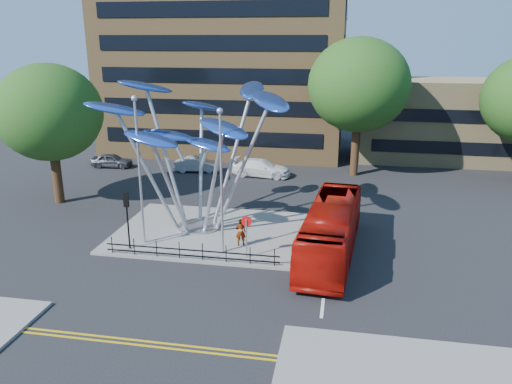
% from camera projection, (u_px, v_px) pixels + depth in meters
% --- Properties ---
extents(ground, '(120.00, 120.00, 0.00)m').
position_uv_depth(ground, '(200.00, 277.00, 26.13)').
color(ground, black).
rests_on(ground, ground).
extents(traffic_island, '(12.00, 9.00, 0.15)m').
position_uv_depth(traffic_island, '(212.00, 232.00, 31.91)').
color(traffic_island, slate).
rests_on(traffic_island, ground).
extents(double_yellow_near, '(40.00, 0.12, 0.01)m').
position_uv_depth(double_yellow_near, '(158.00, 343.00, 20.49)').
color(double_yellow_near, gold).
rests_on(double_yellow_near, ground).
extents(double_yellow_far, '(40.00, 0.12, 0.01)m').
position_uv_depth(double_yellow_far, '(155.00, 347.00, 20.21)').
color(double_yellow_far, gold).
rests_on(double_yellow_far, ground).
extents(brick_tower, '(25.00, 15.00, 30.00)m').
position_uv_depth(brick_tower, '(227.00, 7.00, 52.75)').
color(brick_tower, olive).
rests_on(brick_tower, ground).
extents(low_building_near, '(15.00, 8.00, 8.00)m').
position_uv_depth(low_building_near, '(436.00, 120.00, 50.36)').
color(low_building_near, tan).
rests_on(low_building_near, ground).
extents(tree_right, '(8.80, 8.80, 12.11)m').
position_uv_depth(tree_right, '(359.00, 85.00, 43.02)').
color(tree_right, black).
rests_on(tree_right, ground).
extents(tree_left, '(7.60, 7.60, 10.32)m').
position_uv_depth(tree_left, '(49.00, 113.00, 35.91)').
color(tree_left, black).
rests_on(tree_left, ground).
extents(leaf_sculpture, '(12.72, 9.54, 9.51)m').
position_uv_depth(leaf_sculpture, '(195.00, 124.00, 30.71)').
color(leaf_sculpture, '#9EA0A5').
rests_on(leaf_sculpture, traffic_island).
extents(street_lamp_left, '(0.36, 0.36, 8.80)m').
position_uv_depth(street_lamp_left, '(139.00, 158.00, 28.59)').
color(street_lamp_left, '#9EA0A5').
rests_on(street_lamp_left, traffic_island).
extents(street_lamp_right, '(0.36, 0.36, 8.30)m').
position_uv_depth(street_lamp_right, '(221.00, 169.00, 27.34)').
color(street_lamp_right, '#9EA0A5').
rests_on(street_lamp_right, traffic_island).
extents(traffic_light_island, '(0.28, 0.18, 3.42)m').
position_uv_depth(traffic_light_island, '(127.00, 209.00, 28.56)').
color(traffic_light_island, black).
rests_on(traffic_light_island, traffic_island).
extents(no_entry_sign_island, '(0.60, 0.10, 2.45)m').
position_uv_depth(no_entry_sign_island, '(246.00, 230.00, 27.61)').
color(no_entry_sign_island, '#9EA0A5').
rests_on(no_entry_sign_island, traffic_island).
extents(pedestrian_railing_front, '(10.00, 0.06, 1.00)m').
position_uv_depth(pedestrian_railing_front, '(191.00, 253.00, 27.73)').
color(pedestrian_railing_front, black).
rests_on(pedestrian_railing_front, traffic_island).
extents(red_bus, '(3.48, 11.16, 3.06)m').
position_uv_depth(red_bus, '(331.00, 230.00, 28.32)').
color(red_bus, '#9A0E07').
rests_on(red_bus, ground).
extents(pedestrian, '(0.67, 0.50, 1.68)m').
position_uv_depth(pedestrian, '(241.00, 232.00, 29.45)').
color(pedestrian, gray).
rests_on(pedestrian, traffic_island).
extents(parked_car_left, '(4.00, 1.82, 1.33)m').
position_uv_depth(parked_car_left, '(112.00, 160.00, 47.92)').
color(parked_car_left, '#3F4147').
rests_on(parked_car_left, ground).
extents(parked_car_mid, '(4.39, 2.05, 1.39)m').
position_uv_depth(parked_car_mid, '(197.00, 164.00, 46.35)').
color(parked_car_mid, '#AFB3B7').
rests_on(parked_car_mid, ground).
extents(parked_car_right, '(5.46, 2.65, 1.53)m').
position_uv_depth(parked_car_right, '(261.00, 168.00, 44.80)').
color(parked_car_right, white).
rests_on(parked_car_right, ground).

